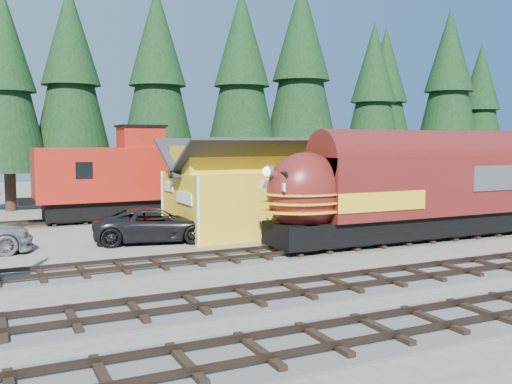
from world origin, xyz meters
name	(u,v)px	position (x,y,z in m)	size (l,w,h in m)	color
ground	(399,265)	(0.00, 0.00, 0.00)	(120.00, 120.00, 0.00)	#6B665B
track_siding	(494,233)	(10.00, 4.00, 0.06)	(68.00, 3.20, 0.33)	#4C4947
track_spur	(79,223)	(-10.00, 18.00, 0.06)	(32.00, 3.20, 0.33)	#4C4947
depot	(279,179)	(0.00, 10.50, 2.96)	(12.80, 7.00, 5.30)	gold
conifer_backdrop	(267,83)	(6.35, 24.53, 9.99)	(79.46, 22.26, 16.07)	black
locomotive	(401,193)	(3.43, 4.00, 2.50)	(15.70, 3.12, 4.27)	black
caboose	(125,178)	(-7.09, 18.00, 2.79)	(10.93, 3.17, 5.68)	black
pickup_truck_a	(156,225)	(-7.48, 9.72, 0.87)	(2.87, 6.23, 1.73)	black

